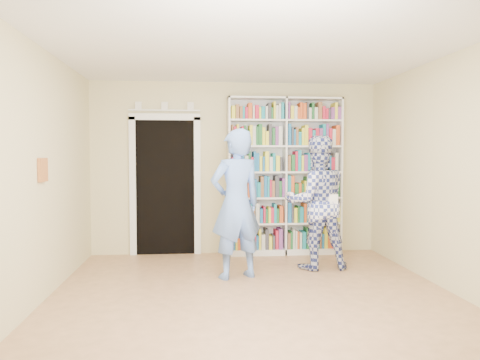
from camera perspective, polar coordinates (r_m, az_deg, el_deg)
The scene contains 11 objects.
floor at distance 5.17m, azimuth 1.86°, elevation -14.46°, with size 5.00×5.00×0.00m, color #966C48.
ceiling at distance 5.06m, azimuth 1.92°, elevation 16.12°, with size 5.00×5.00×0.00m, color white.
wall_back at distance 7.42m, azimuth -0.59°, elevation 1.45°, with size 4.50×4.50×0.00m, color beige.
wall_left at distance 5.15m, azimuth -23.77°, elevation 0.51°, with size 5.00×5.00×0.00m, color beige.
wall_right at distance 5.68m, azimuth 25.03°, elevation 0.69°, with size 5.00×5.00×0.00m, color beige.
bookshelf at distance 7.37m, azimuth 5.45°, elevation 0.56°, with size 1.78×0.33×2.45m.
doorway at distance 7.39m, azimuth -9.10°, elevation 0.08°, with size 1.10×0.08×2.43m.
wall_art at distance 5.34m, azimuth -22.90°, elevation 1.15°, with size 0.03×0.25×0.25m, color brown.
man_blue at distance 5.89m, azimuth -0.48°, elevation -2.93°, with size 0.69×0.45×1.88m, color #668FE3.
man_plaid at distance 6.48m, azimuth 9.31°, elevation -2.71°, with size 0.88×0.69×1.82m, color navy.
paper_sheet at distance 6.28m, azimuth 10.99°, elevation -2.94°, with size 0.19×0.01×0.27m, color white.
Camera 1 is at (-0.63, -4.89, 1.55)m, focal length 35.00 mm.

